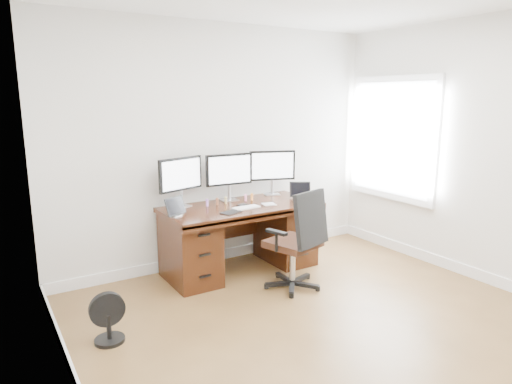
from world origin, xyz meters
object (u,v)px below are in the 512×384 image
keyboard (246,208)px  desk (240,235)px  office_chair (297,257)px  monitor_center (229,171)px  floor_fan (108,319)px

keyboard → desk: bearing=78.6°
office_chair → monitor_center: bearing=87.1°
office_chair → monitor_center: monitor_center is taller
floor_fan → monitor_center: 2.13m
office_chair → floor_fan: 1.88m
office_chair → monitor_center: 1.25m
monitor_center → keyboard: bearing=-89.8°
office_chair → keyboard: size_ratio=3.56×
floor_fan → monitor_center: monitor_center is taller
desk → office_chair: size_ratio=1.67×
floor_fan → keyboard: keyboard is taller
office_chair → keyboard: bearing=98.4°
floor_fan → keyboard: size_ratio=1.42×
desk → floor_fan: (-1.64, -0.78, -0.20)m
floor_fan → keyboard: bearing=23.5°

